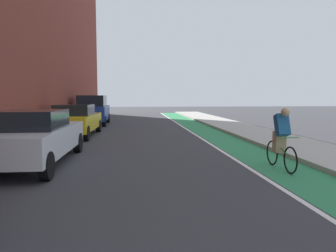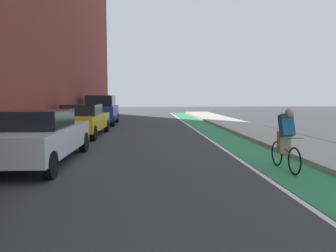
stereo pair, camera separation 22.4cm
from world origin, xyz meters
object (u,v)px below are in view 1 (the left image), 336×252
object	(u,v)px
cyclist_mid	(281,137)
parked_sedan_yellow_cab	(75,120)
parked_suv_blue	(93,110)
parked_sedan_white	(33,137)

from	to	relation	value
cyclist_mid	parked_sedan_yellow_cab	bearing A→B (deg)	130.75
parked_suv_blue	cyclist_mid	bearing A→B (deg)	-64.80
parked_sedan_white	parked_suv_blue	distance (m)	12.83
parked_sedan_white	cyclist_mid	size ratio (longest dim) A/B	2.78
parked_suv_blue	cyclist_mid	distance (m)	15.58
parked_sedan_white	cyclist_mid	world-z (taller)	cyclist_mid
parked_suv_blue	cyclist_mid	size ratio (longest dim) A/B	2.48
parked_sedan_white	parked_suv_blue	bearing A→B (deg)	89.99
parked_sedan_yellow_cab	parked_sedan_white	bearing A→B (deg)	-89.99
parked_suv_blue	parked_sedan_white	bearing A→B (deg)	-90.01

